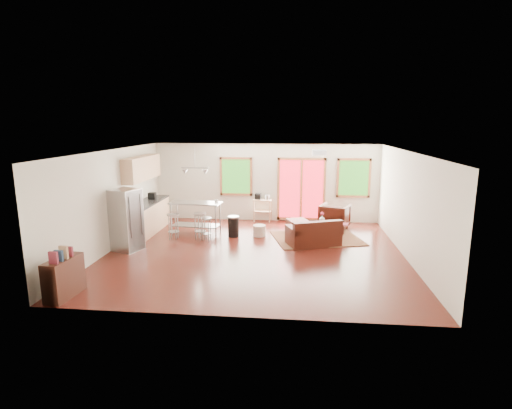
# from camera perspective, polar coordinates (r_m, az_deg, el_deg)

# --- Properties ---
(floor) EXTENTS (7.50, 7.00, 0.02)m
(floor) POSITION_cam_1_polar(r_m,az_deg,el_deg) (10.36, -0.17, -6.90)
(floor) COLOR #36100B
(floor) RESTS_ON ground
(ceiling) EXTENTS (7.50, 7.00, 0.02)m
(ceiling) POSITION_cam_1_polar(r_m,az_deg,el_deg) (9.85, -0.18, 7.71)
(ceiling) COLOR silver
(ceiling) RESTS_ON ground
(back_wall) EXTENTS (7.50, 0.02, 2.60)m
(back_wall) POSITION_cam_1_polar(r_m,az_deg,el_deg) (13.47, 1.38, 3.16)
(back_wall) COLOR beige
(back_wall) RESTS_ON ground
(left_wall) EXTENTS (0.02, 7.00, 2.60)m
(left_wall) POSITION_cam_1_polar(r_m,az_deg,el_deg) (11.06, -19.94, 0.59)
(left_wall) COLOR beige
(left_wall) RESTS_ON ground
(right_wall) EXTENTS (0.02, 7.00, 2.60)m
(right_wall) POSITION_cam_1_polar(r_m,az_deg,el_deg) (10.34, 21.03, -0.21)
(right_wall) COLOR beige
(right_wall) RESTS_ON ground
(front_wall) EXTENTS (7.50, 0.02, 2.60)m
(front_wall) POSITION_cam_1_polar(r_m,az_deg,el_deg) (6.65, -3.34, -5.75)
(front_wall) COLOR beige
(front_wall) RESTS_ON ground
(window_left) EXTENTS (1.10, 0.05, 1.30)m
(window_left) POSITION_cam_1_polar(r_m,az_deg,el_deg) (13.50, -2.88, 4.02)
(window_left) COLOR #225817
(window_left) RESTS_ON back_wall
(french_doors) EXTENTS (1.60, 0.05, 2.10)m
(french_doors) POSITION_cam_1_polar(r_m,az_deg,el_deg) (13.41, 6.48, 2.18)
(french_doors) COLOR #B51724
(french_doors) RESTS_ON back_wall
(window_right) EXTENTS (1.10, 0.05, 1.30)m
(window_right) POSITION_cam_1_polar(r_m,az_deg,el_deg) (13.48, 13.78, 3.69)
(window_right) COLOR #225817
(window_right) RESTS_ON back_wall
(rug) EXTENTS (2.79, 2.40, 0.02)m
(rug) POSITION_cam_1_polar(r_m,az_deg,el_deg) (11.69, 8.67, -4.77)
(rug) COLOR #4B6035
(rug) RESTS_ON floor
(loveseat) EXTENTS (1.56, 1.22, 0.73)m
(loveseat) POSITION_cam_1_polar(r_m,az_deg,el_deg) (10.97, 8.24, -4.34)
(loveseat) COLOR black
(loveseat) RESTS_ON floor
(coffee_table) EXTENTS (1.00, 0.77, 0.35)m
(coffee_table) POSITION_cam_1_polar(r_m,az_deg,el_deg) (12.13, 10.36, -2.79)
(coffee_table) COLOR #361A12
(coffee_table) RESTS_ON floor
(armchair) EXTENTS (1.06, 1.03, 0.87)m
(armchair) POSITION_cam_1_polar(r_m,az_deg,el_deg) (12.77, 11.17, -1.49)
(armchair) COLOR black
(armchair) RESTS_ON floor
(ottoman) EXTENTS (0.73, 0.73, 0.38)m
(ottoman) POSITION_cam_1_polar(r_m,az_deg,el_deg) (12.30, 5.93, -3.01)
(ottoman) COLOR black
(ottoman) RESTS_ON floor
(pouf) EXTENTS (0.38, 0.38, 0.33)m
(pouf) POSITION_cam_1_polar(r_m,az_deg,el_deg) (11.77, 0.48, -3.75)
(pouf) COLOR beige
(pouf) RESTS_ON floor
(vase) EXTENTS (0.19, 0.19, 0.28)m
(vase) POSITION_cam_1_polar(r_m,az_deg,el_deg) (12.03, 9.43, -1.89)
(vase) COLOR silver
(vase) RESTS_ON coffee_table
(book) EXTENTS (0.24, 0.10, 0.32)m
(book) POSITION_cam_1_polar(r_m,az_deg,el_deg) (11.73, 11.92, -2.05)
(book) COLOR maroon
(book) RESTS_ON coffee_table
(cabinets) EXTENTS (0.64, 2.24, 2.30)m
(cabinets) POSITION_cam_1_polar(r_m,az_deg,el_deg) (12.55, -15.38, 0.39)
(cabinets) COLOR tan
(cabinets) RESTS_ON floor
(refrigerator) EXTENTS (0.82, 0.81, 1.62)m
(refrigerator) POSITION_cam_1_polar(r_m,az_deg,el_deg) (10.89, -18.02, -2.09)
(refrigerator) COLOR #B7BABC
(refrigerator) RESTS_ON floor
(island) EXTENTS (1.56, 0.74, 0.96)m
(island) POSITION_cam_1_polar(r_m,az_deg,el_deg) (12.06, -8.61, -1.07)
(island) COLOR #B7BABC
(island) RESTS_ON floor
(cup) EXTENTS (0.13, 0.11, 0.11)m
(cup) POSITION_cam_1_polar(r_m,az_deg,el_deg) (11.95, -5.69, 0.58)
(cup) COLOR silver
(cup) RESTS_ON island
(bar_stool_a) EXTENTS (0.35, 0.35, 0.74)m
(bar_stool_a) POSITION_cam_1_polar(r_m,az_deg,el_deg) (11.60, -11.76, -2.25)
(bar_stool_a) COLOR #B7BABC
(bar_stool_a) RESTS_ON floor
(bar_stool_b) EXTENTS (0.45, 0.45, 0.76)m
(bar_stool_b) POSITION_cam_1_polar(r_m,az_deg,el_deg) (11.48, -8.04, -2.17)
(bar_stool_b) COLOR #B7BABC
(bar_stool_b) RESTS_ON floor
(bar_stool_c) EXTENTS (0.34, 0.34, 0.66)m
(bar_stool_c) POSITION_cam_1_polar(r_m,az_deg,el_deg) (11.34, -7.09, -2.74)
(bar_stool_c) COLOR #B7BABC
(bar_stool_c) RESTS_ON floor
(trash_can) EXTENTS (0.43, 0.43, 0.61)m
(trash_can) POSITION_cam_1_polar(r_m,az_deg,el_deg) (11.71, -3.24, -3.12)
(trash_can) COLOR black
(trash_can) RESTS_ON floor
(kitchen_cart) EXTENTS (0.65, 0.46, 0.95)m
(kitchen_cart) POSITION_cam_1_polar(r_m,az_deg,el_deg) (13.43, 0.88, 0.31)
(kitchen_cart) COLOR tan
(kitchen_cart) RESTS_ON floor
(bookshelf) EXTENTS (0.41, 0.89, 1.02)m
(bookshelf) POSITION_cam_1_polar(r_m,az_deg,el_deg) (8.55, -25.76, -9.30)
(bookshelf) COLOR #361A12
(bookshelf) RESTS_ON floor
(ceiling_flush) EXTENTS (0.35, 0.35, 0.12)m
(ceiling_flush) POSITION_cam_1_polar(r_m,az_deg,el_deg) (10.42, 9.03, 7.34)
(ceiling_flush) COLOR white
(ceiling_flush) RESTS_ON ceiling
(pendant_light) EXTENTS (0.80, 0.18, 0.79)m
(pendant_light) POSITION_cam_1_polar(r_m,az_deg,el_deg) (11.73, -8.71, 4.71)
(pendant_light) COLOR gray
(pendant_light) RESTS_ON ceiling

